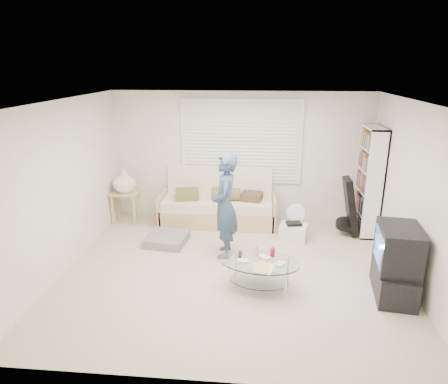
# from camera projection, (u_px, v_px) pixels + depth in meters

# --- Properties ---
(ground) EXTENTS (5.00, 5.00, 0.00)m
(ground) POSITION_uv_depth(u_px,v_px,m) (233.00, 270.00, 6.05)
(ground) COLOR tan
(ground) RESTS_ON ground
(room_shell) EXTENTS (5.02, 4.52, 2.51)m
(room_shell) POSITION_uv_depth(u_px,v_px,m) (235.00, 158.00, 6.01)
(room_shell) COLOR white
(room_shell) RESTS_ON ground
(window_blinds) EXTENTS (2.32, 0.08, 1.62)m
(window_blinds) POSITION_uv_depth(u_px,v_px,m) (241.00, 142.00, 7.66)
(window_blinds) COLOR silver
(window_blinds) RESTS_ON ground
(futon_sofa) EXTENTS (2.21, 0.89, 1.08)m
(futon_sofa) POSITION_uv_depth(u_px,v_px,m) (218.00, 205.00, 7.76)
(futon_sofa) COLOR tan
(futon_sofa) RESTS_ON ground
(grey_floor_pillow) EXTENTS (0.73, 0.73, 0.15)m
(grey_floor_pillow) POSITION_uv_depth(u_px,v_px,m) (167.00, 239.00, 6.93)
(grey_floor_pillow) COLOR slate
(grey_floor_pillow) RESTS_ON ground
(side_table) EXTENTS (0.54, 0.44, 1.07)m
(side_table) POSITION_uv_depth(u_px,v_px,m) (124.00, 183.00, 7.67)
(side_table) COLOR tan
(side_table) RESTS_ON ground
(bookshelf) EXTENTS (0.31, 0.82, 1.95)m
(bookshelf) POSITION_uv_depth(u_px,v_px,m) (369.00, 181.00, 7.16)
(bookshelf) COLOR white
(bookshelf) RESTS_ON ground
(guitar_case) EXTENTS (0.39, 0.39, 1.05)m
(guitar_case) POSITION_uv_depth(u_px,v_px,m) (349.00, 211.00, 7.16)
(guitar_case) COLOR black
(guitar_case) RESTS_ON ground
(floor_fan) EXTENTS (0.36, 0.24, 0.58)m
(floor_fan) POSITION_uv_depth(u_px,v_px,m) (295.00, 216.00, 7.27)
(floor_fan) COLOR white
(floor_fan) RESTS_ON ground
(storage_bin) EXTENTS (0.53, 0.43, 0.32)m
(storage_bin) POSITION_uv_depth(u_px,v_px,m) (293.00, 232.00, 7.06)
(storage_bin) COLOR white
(storage_bin) RESTS_ON ground
(tv_unit) EXTENTS (0.59, 0.95, 0.98)m
(tv_unit) POSITION_uv_depth(u_px,v_px,m) (396.00, 263.00, 5.26)
(tv_unit) COLOR black
(tv_unit) RESTS_ON ground
(coffee_table) EXTENTS (1.18, 0.84, 0.53)m
(coffee_table) POSITION_uv_depth(u_px,v_px,m) (260.00, 267.00, 5.47)
(coffee_table) COLOR silver
(coffee_table) RESTS_ON ground
(standing_person) EXTENTS (0.43, 0.63, 1.68)m
(standing_person) POSITION_uv_depth(u_px,v_px,m) (225.00, 206.00, 6.29)
(standing_person) COLOR navy
(standing_person) RESTS_ON ground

